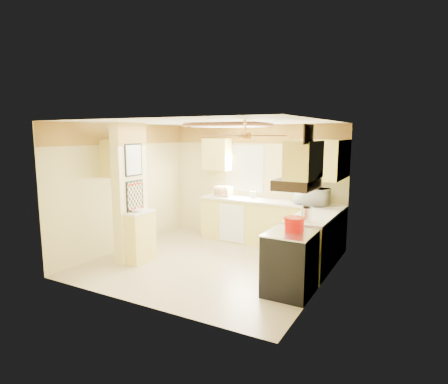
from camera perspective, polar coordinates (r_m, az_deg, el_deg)
The scene contains 34 objects.
floor at distance 6.87m, azimuth -2.05°, elevation -10.74°, with size 4.00×4.00×0.00m, color tan.
ceiling at distance 6.47m, azimuth -2.18°, elevation 10.59°, with size 4.00×4.00×0.00m, color white.
wall_back at distance 8.23m, azimuth 4.70°, elevation 1.47°, with size 4.00×4.00×0.00m, color #DFD088.
wall_front at distance 5.05m, azimuth -13.27°, elevation -3.42°, with size 4.00×4.00×0.00m, color #DFD088.
wall_left at distance 7.77m, azimuth -14.88°, elevation 0.76°, with size 3.80×3.80×0.00m, color #DFD088.
wall_right at distance 5.80m, azimuth 15.10°, elevation -1.91°, with size 3.80×3.80×0.00m, color #DFD088.
wallpaper_border at distance 8.14m, azimuth 4.73°, elevation 8.81°, with size 4.00×0.02×0.40m, color gold.
partition_column at distance 6.93m, azimuth -14.12°, elevation -0.16°, with size 0.20×0.70×2.50m, color #DFD088.
partition_ledge at distance 6.95m, azimuth -12.53°, elevation -6.82°, with size 0.25×0.55×0.90m, color #F9E976.
ledge_top at distance 6.84m, azimuth -12.66°, elevation -3.03°, with size 0.28×0.58×0.04m, color white.
lower_cabinets_back at distance 7.91m, azimuth 7.05°, elevation -4.76°, with size 3.00×0.60×0.90m, color #F9E976.
lower_cabinets_right at distance 6.63m, azimuth 13.53°, elevation -7.64°, with size 0.60×1.40×0.90m, color #F9E976.
countertop_back at distance 7.80m, azimuth 7.09°, elevation -1.42°, with size 3.04×0.64×0.04m, color white.
countertop_right at distance 6.51m, azimuth 13.60°, elevation -3.66°, with size 0.64×1.44×0.04m, color white.
dishwasher_panel at distance 7.94m, azimuth 1.16°, elevation -4.79°, with size 0.58×0.02×0.80m, color white.
window at distance 8.29m, azimuth 3.11°, elevation 3.63°, with size 0.92×0.02×1.02m.
upper_cab_back_left at distance 8.40m, azimuth -1.07°, elevation 5.76°, with size 0.60×0.35×0.70m, color #F9E976.
upper_cab_back_right at distance 7.50m, azimuth 15.10°, elevation 5.09°, with size 0.90×0.35×0.70m, color #F9E976.
upper_cab_right at distance 6.98m, azimuth 16.36°, elevation 4.78°, with size 0.35×1.00×0.70m, color #F9E976.
upper_cab_left_wall at distance 7.41m, azimuth -15.42°, elevation 5.03°, with size 0.35×0.75×0.70m, color #F9E976.
upper_cab_over_stove at distance 5.23m, azimuth 12.09°, elevation 4.79°, with size 0.35×0.76×0.52m, color #F9E976.
stove at distance 5.58m, azimuth 10.04°, elevation -10.57°, with size 0.68×0.77×0.92m.
range_hood at distance 5.29m, azimuth 11.09°, elevation 1.27°, with size 0.50×0.76×0.14m, color black.
poster_menu at distance 6.79m, azimuth -13.62°, elevation 4.78°, with size 0.02×0.42×0.57m.
poster_nashville at distance 6.86m, azimuth -13.42°, elevation -0.64°, with size 0.02×0.42×0.57m.
ceiling_light_panel at distance 6.86m, azimuth 0.73°, elevation 10.13°, with size 1.35×0.95×0.06m.
ceiling_fan at distance 5.38m, azimuth 3.20°, elevation 8.65°, with size 1.15×1.15×0.26m.
vent_grate at distance 4.84m, azimuth 12.78°, elevation 8.60°, with size 0.02×0.40×0.25m, color black.
microwave at distance 7.48m, azimuth 13.34°, elevation -0.62°, with size 0.59×0.40×0.33m, color white.
bowl at distance 6.79m, azimuth -13.14°, elevation -2.71°, with size 0.23×0.23×0.06m, color white.
dutch_oven at distance 5.49m, azimuth 10.64°, elevation -4.84°, with size 0.31×0.31×0.20m.
kettle at distance 6.01m, azimuth 12.43°, elevation -3.33°, with size 0.16×0.16×0.25m.
dish_rack at distance 8.24m, azimuth -0.13°, elevation -0.10°, with size 0.39×0.30×0.22m.
utensil_crock at distance 8.04m, azimuth 4.42°, elevation -0.40°, with size 0.11×0.11×0.22m.
Camera 1 is at (3.33, -5.55, 2.30)m, focal length 30.00 mm.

